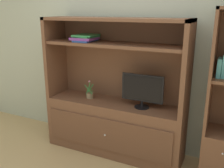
# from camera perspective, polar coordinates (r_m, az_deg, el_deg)

# --- Properties ---
(ground_plane) EXTENTS (8.00, 8.00, 0.00)m
(ground_plane) POSITION_cam_1_polar(r_m,az_deg,el_deg) (3.19, -2.88, -17.92)
(ground_plane) COLOR tan
(painted_rear_wall) EXTENTS (6.00, 0.10, 2.80)m
(painted_rear_wall) POSITION_cam_1_polar(r_m,az_deg,el_deg) (3.33, 3.04, 9.55)
(painted_rear_wall) COLOR #ADB29E
(painted_rear_wall) RESTS_ON ground_plane
(media_console) EXTENTS (1.77, 0.48, 1.71)m
(media_console) POSITION_cam_1_polar(r_m,az_deg,el_deg) (3.25, 0.44, -6.43)
(media_console) COLOR brown
(media_console) RESTS_ON ground_plane
(tv_monitor) EXTENTS (0.50, 0.17, 0.40)m
(tv_monitor) POSITION_cam_1_polar(r_m,az_deg,el_deg) (2.97, 6.80, -1.28)
(tv_monitor) COLOR black
(tv_monitor) RESTS_ON media_console
(potted_plant) EXTENTS (0.13, 0.09, 0.23)m
(potted_plant) POSITION_cam_1_polar(r_m,az_deg,el_deg) (3.34, -5.00, -2.38)
(potted_plant) COLOR #8C7251
(potted_plant) RESTS_ON media_console
(magazine_stack) EXTENTS (0.29, 0.34, 0.08)m
(magazine_stack) POSITION_cam_1_polar(r_m,az_deg,el_deg) (3.19, -5.97, 10.24)
(magazine_stack) COLOR #2D519E
(magazine_stack) RESTS_ON media_console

